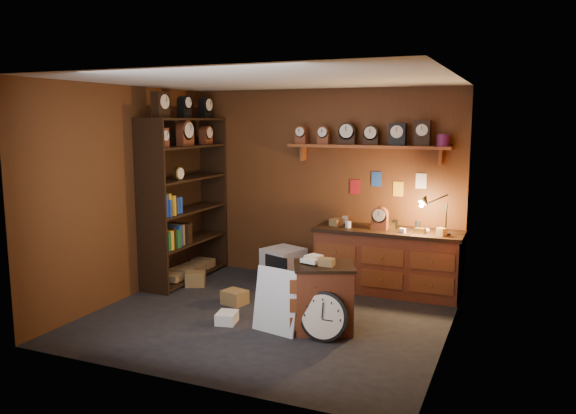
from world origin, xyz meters
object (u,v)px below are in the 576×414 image
at_px(workbench, 388,257).
at_px(big_round_clock, 324,316).
at_px(low_cabinet, 323,294).
at_px(shelving_unit, 183,192).

bearing_deg(workbench, big_round_clock, -96.95).
height_order(workbench, low_cabinet, workbench).
distance_m(shelving_unit, workbench, 2.99).
height_order(workbench, big_round_clock, workbench).
relative_size(workbench, low_cabinet, 2.35).
height_order(shelving_unit, low_cabinet, shelving_unit).
xyz_separation_m(shelving_unit, low_cabinet, (2.51, -1.12, -0.85)).
xyz_separation_m(workbench, big_round_clock, (-0.23, -1.89, -0.22)).
height_order(shelving_unit, workbench, shelving_unit).
xyz_separation_m(low_cabinet, big_round_clock, (0.10, -0.28, -0.14)).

